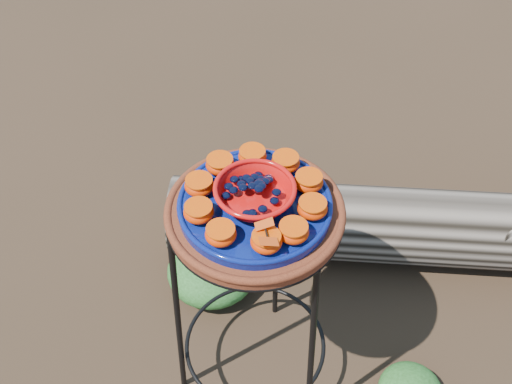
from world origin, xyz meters
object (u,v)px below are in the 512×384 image
(plant_stand, at_px, (255,305))
(cobalt_plate, at_px, (255,206))
(driftwood_log, at_px, (377,225))
(terracotta_saucer, at_px, (255,214))
(red_bowl, at_px, (255,195))

(plant_stand, distance_m, cobalt_plate, 0.39)
(driftwood_log, bearing_deg, terracotta_saucer, -114.55)
(plant_stand, bearing_deg, driftwood_log, 65.45)
(plant_stand, distance_m, driftwood_log, 0.66)
(terracotta_saucer, distance_m, red_bowl, 0.06)
(cobalt_plate, bearing_deg, red_bowl, 0.00)
(plant_stand, height_order, cobalt_plate, cobalt_plate)
(plant_stand, height_order, driftwood_log, plant_stand)
(terracotta_saucer, bearing_deg, plant_stand, 0.00)
(driftwood_log, bearing_deg, plant_stand, -114.55)
(red_bowl, distance_m, driftwood_log, 0.90)
(terracotta_saucer, xyz_separation_m, red_bowl, (0.00, 0.00, 0.06))
(terracotta_saucer, distance_m, cobalt_plate, 0.03)
(plant_stand, bearing_deg, red_bowl, 0.00)
(terracotta_saucer, relative_size, cobalt_plate, 1.17)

